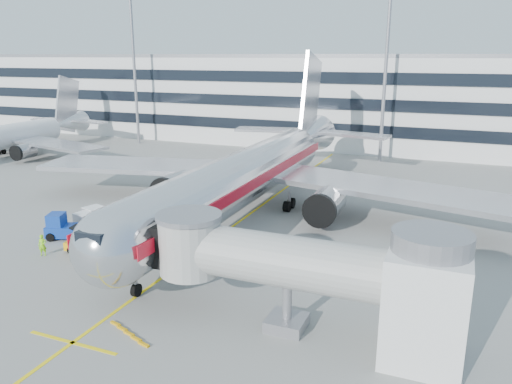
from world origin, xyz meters
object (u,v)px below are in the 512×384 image
at_px(main_jet, 252,172).
at_px(cargo_container_left, 99,220).
at_px(baggage_tug, 62,227).
at_px(cargo_container_front, 85,221).
at_px(ramp_worker, 42,245).
at_px(cargo_container_right, 95,216).
at_px(belt_loader, 92,245).

xyz_separation_m(main_jet, cargo_container_left, (-11.28, -9.61, -3.48)).
relative_size(baggage_tug, cargo_container_front, 1.87).
height_order(baggage_tug, cargo_container_front, baggage_tug).
xyz_separation_m(baggage_tug, ramp_worker, (1.39, -3.66, -0.10)).
relative_size(main_jet, cargo_container_right, 24.75).
bearing_deg(ramp_worker, cargo_container_left, 64.66).
height_order(main_jet, baggage_tug, main_jet).
xyz_separation_m(belt_loader, cargo_container_right, (-4.25, 5.41, 0.28)).
distance_m(cargo_container_right, ramp_worker, 7.58).
xyz_separation_m(belt_loader, ramp_worker, (-3.16, -2.09, 0.26)).
bearing_deg(main_jet, cargo_container_right, -142.77).
distance_m(cargo_container_right, cargo_container_front, 1.42).
bearing_deg(ramp_worker, cargo_container_right, 70.88).
height_order(main_jet, ramp_worker, main_jet).
distance_m(baggage_tug, cargo_container_left, 3.62).
relative_size(main_jet, cargo_container_front, 28.07).
bearing_deg(cargo_container_left, baggage_tug, -108.21).
xyz_separation_m(main_jet, belt_loader, (-7.86, -14.62, -3.63)).
bearing_deg(ramp_worker, main_jet, 29.15).
xyz_separation_m(cargo_container_front, ramp_worker, (0.96, -6.09, 0.04)).
relative_size(main_jet, cargo_container_left, 31.34).
xyz_separation_m(main_jet, baggage_tug, (-12.41, -13.04, -3.26)).
distance_m(cargo_container_left, cargo_container_front, 1.23).
bearing_deg(main_jet, ramp_worker, -123.41).
xyz_separation_m(main_jet, cargo_container_right, (-12.12, -9.21, -3.35)).
bearing_deg(ramp_worker, cargo_container_front, 71.55).
xyz_separation_m(baggage_tug, cargo_container_left, (1.13, 3.43, -0.22)).
height_order(main_jet, cargo_container_left, main_jet).
relative_size(cargo_container_left, cargo_container_right, 0.79).
relative_size(baggage_tug, cargo_container_left, 2.09).
distance_m(cargo_container_front, ramp_worker, 6.17).
distance_m(main_jet, cargo_container_front, 16.37).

